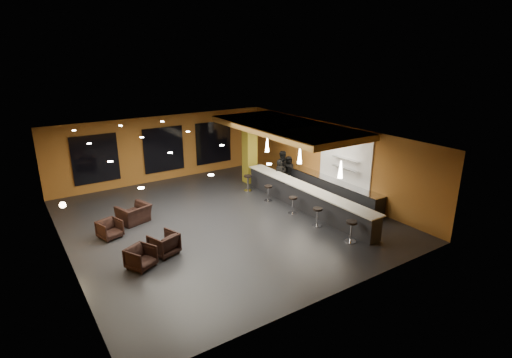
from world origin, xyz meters
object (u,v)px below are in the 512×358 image
pendant_1 (300,156)px  pendant_2 (267,145)px  staff_a (280,175)px  staff_b (283,169)px  bar_stool_2 (293,203)px  bar_stool_0 (351,229)px  prep_counter (331,188)px  armchair_d (134,214)px  pendant_0 (341,169)px  bar_stool_3 (268,191)px  bar_counter (305,198)px  bar_stool_1 (317,215)px  staff_c (288,170)px  bar_stool_4 (248,181)px  armchair_a (141,258)px  armchair_c (110,229)px  armchair_b (164,244)px  column (250,150)px

pendant_1 → pendant_2: size_ratio=1.00×
staff_a → staff_b: (0.55, 0.44, 0.14)m
bar_stool_2 → bar_stool_0: bearing=-88.0°
prep_counter → armchair_d: 9.12m
pendant_0 → staff_a: bearing=83.8°
prep_counter → bar_stool_2: prep_counter is taller
bar_stool_2 → bar_stool_3: 1.82m
bar_counter → bar_stool_1: 1.83m
bar_stool_2 → bar_counter: bearing=7.2°
staff_c → bar_stool_4: (-2.43, 0.17, -0.22)m
armchair_a → armchair_d: bearing=48.0°
bar_counter → staff_a: 2.65m
prep_counter → pendant_1: (-2.00, 0.00, 1.92)m
bar_stool_2 → bar_stool_3: (-0.02, 1.82, -0.01)m
pendant_0 → pendant_1: size_ratio=1.00×
prep_counter → bar_stool_2: (-2.80, -0.60, 0.06)m
pendant_1 → bar_stool_2: bearing=-143.1°
pendant_1 → staff_a: pendant_1 is taller
bar_counter → armchair_c: bearing=166.8°
pendant_2 → armchair_b: (-6.79, -3.45, -1.95)m
bar_stool_2 → pendant_0: bearing=-67.2°
armchair_a → bar_stool_0: bearing=-47.4°
pendant_0 → armchair_a: size_ratio=0.86×
staff_c → bar_stool_3: size_ratio=1.97×
armchair_c → staff_c: bearing=-9.6°
armchair_a → bar_stool_2: size_ratio=1.05×
armchair_a → armchair_d: size_ratio=0.69×
column → staff_b: column is taller
staff_a → armchair_a: staff_a is taller
pendant_2 → bar_stool_0: size_ratio=0.83×
bar_counter → bar_stool_2: bar_counter is taller
column → pendant_1: size_ratio=5.00×
pendant_1 → column: bearing=90.0°
bar_stool_2 → staff_a: bearing=64.2°
bar_stool_3 → pendant_0: bearing=-77.6°
bar_counter → bar_stool_4: bearing=104.1°
staff_b → bar_stool_2: bearing=-96.7°
staff_c → bar_stool_2: (-2.36, -3.36, -0.25)m
pendant_2 → bar_stool_4: bearing=153.8°
bar_stool_0 → bar_stool_1: bearing=93.2°
column → armchair_d: column is taller
bar_counter → prep_counter: 2.06m
staff_b → armchair_d: 7.90m
pendant_1 → bar_stool_1: size_ratio=0.90×
pendant_2 → bar_stool_2: size_ratio=0.91×
staff_a → staff_b: 0.71m
prep_counter → armchair_c: size_ratio=7.68×
armchair_a → bar_stool_2: 7.00m
column → armchair_b: 8.57m
prep_counter → bar_stool_1: size_ratio=7.69×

